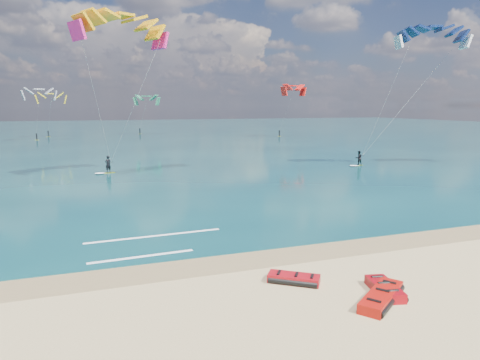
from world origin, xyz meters
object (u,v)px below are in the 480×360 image
object	(u,v)px
packed_kite_mid	(294,282)
kitesurfer_far	(396,91)
packed_kite_right	(384,293)
packed_kite_left	(381,302)
kitesurfer_main	(114,87)

from	to	relation	value
packed_kite_mid	kitesurfer_far	bearing A→B (deg)	81.05
packed_kite_right	packed_kite_left	bearing A→B (deg)	146.55
kitesurfer_main	packed_kite_right	bearing A→B (deg)	-94.59
packed_kite_left	kitesurfer_far	world-z (taller)	kitesurfer_far
packed_kite_left	kitesurfer_main	size ratio (longest dim) A/B	0.19
packed_kite_left	kitesurfer_main	distance (m)	34.06
packed_kite_mid	kitesurfer_main	bearing A→B (deg)	135.29
packed_kite_left	packed_kite_right	world-z (taller)	packed_kite_left
kitesurfer_main	packed_kite_mid	bearing A→B (deg)	-98.95
kitesurfer_main	kitesurfer_far	size ratio (longest dim) A/B	1.01
packed_kite_left	kitesurfer_main	xyz separation A→B (m)	(-7.36, 32.04, 8.94)
packed_kite_left	kitesurfer_far	distance (m)	37.66
packed_kite_right	kitesurfer_main	world-z (taller)	kitesurfer_main
packed_kite_left	packed_kite_mid	bearing A→B (deg)	94.99
kitesurfer_main	kitesurfer_far	world-z (taller)	kitesurfer_main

